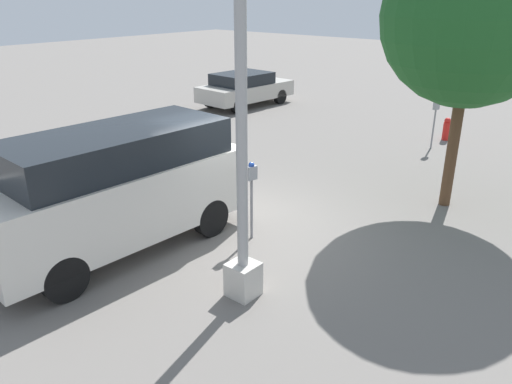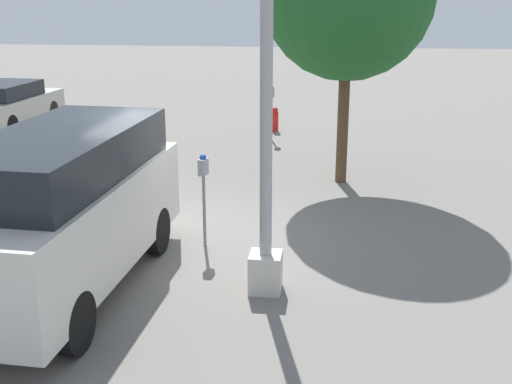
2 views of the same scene
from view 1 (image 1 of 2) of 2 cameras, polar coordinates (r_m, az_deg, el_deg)
The scene contains 8 objects.
ground_plane at distance 10.05m, azimuth -1.16°, elevation -4.10°, with size 80.00×80.00×0.00m, color slate.
parking_meter_near at distance 9.20m, azimuth -0.52°, elevation 1.05°, with size 0.22×0.14×1.53m.
parking_meter_far at distance 15.79m, azimuth 19.84°, elevation 8.64°, with size 0.22×0.14×1.52m.
lamp_post at distance 7.18m, azimuth -1.58°, elevation -0.12°, with size 0.44×0.44×5.29m.
parked_van at distance 9.13m, azimuth -15.61°, elevation 0.59°, with size 4.91×2.05×2.23m.
car_distant at distance 20.89m, azimuth -1.29°, elevation 11.78°, with size 4.15×2.03×1.36m.
street_tree at distance 11.06m, azimuth 23.53°, elevation 17.92°, with size 3.55×3.55×5.74m.
fire_hydrant at distance 17.05m, azimuth 20.93°, elevation 6.75°, with size 0.22×0.22×0.72m.
Camera 1 is at (6.77, 5.97, 4.41)m, focal length 35.00 mm.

